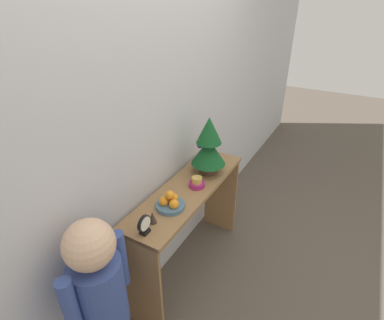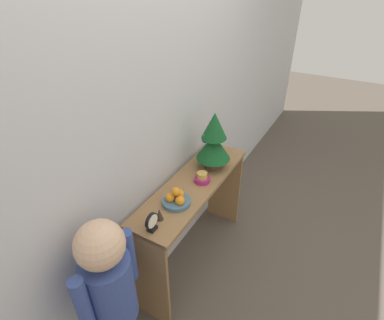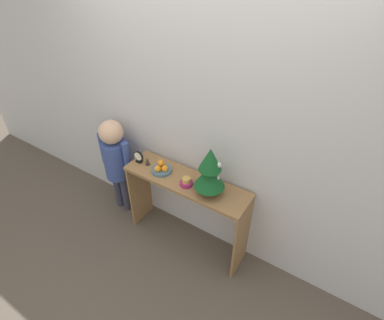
{
  "view_description": "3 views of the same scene",
  "coord_description": "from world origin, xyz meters",
  "px_view_note": "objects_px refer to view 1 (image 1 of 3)",
  "views": [
    {
      "loc": [
        -1.49,
        -0.71,
        1.96
      ],
      "look_at": [
        0.08,
        0.18,
        0.96
      ],
      "focal_mm": 28.0,
      "sensor_mm": 36.0,
      "label": 1
    },
    {
      "loc": [
        -1.48,
        -0.67,
        2.05
      ],
      "look_at": [
        0.03,
        0.19,
        0.95
      ],
      "focal_mm": 28.0,
      "sensor_mm": 36.0,
      "label": 2
    },
    {
      "loc": [
        1.13,
        -1.47,
        2.48
      ],
      "look_at": [
        0.05,
        0.19,
        1.01
      ],
      "focal_mm": 28.0,
      "sensor_mm": 36.0,
      "label": 3
    }
  ],
  "objects_px": {
    "mini_tree": "(209,145)",
    "fruit_bowl": "(170,203)",
    "singing_bowl": "(197,183)",
    "desk_clock": "(144,225)",
    "child_figure": "(99,289)",
    "figurine": "(153,217)"
  },
  "relations": [
    {
      "from": "mini_tree",
      "to": "fruit_bowl",
      "type": "xyz_separation_m",
      "value": [
        -0.5,
        0.01,
        -0.19
      ]
    },
    {
      "from": "singing_bowl",
      "to": "desk_clock",
      "type": "xyz_separation_m",
      "value": [
        -0.55,
        0.03,
        0.03
      ]
    },
    {
      "from": "mini_tree",
      "to": "fruit_bowl",
      "type": "bearing_deg",
      "value": 178.83
    },
    {
      "from": "desk_clock",
      "to": "singing_bowl",
      "type": "bearing_deg",
      "value": -2.95
    },
    {
      "from": "child_figure",
      "to": "mini_tree",
      "type": "bearing_deg",
      "value": -1.67
    },
    {
      "from": "mini_tree",
      "to": "child_figure",
      "type": "xyz_separation_m",
      "value": [
        -1.11,
        0.03,
        -0.32
      ]
    },
    {
      "from": "fruit_bowl",
      "to": "figurine",
      "type": "relative_size",
      "value": 2.26
    },
    {
      "from": "figurine",
      "to": "singing_bowl",
      "type": "bearing_deg",
      "value": -5.15
    },
    {
      "from": "fruit_bowl",
      "to": "figurine",
      "type": "xyz_separation_m",
      "value": [
        -0.17,
        0.01,
        0.0
      ]
    },
    {
      "from": "mini_tree",
      "to": "child_figure",
      "type": "bearing_deg",
      "value": 178.33
    },
    {
      "from": "fruit_bowl",
      "to": "child_figure",
      "type": "bearing_deg",
      "value": 177.92
    },
    {
      "from": "mini_tree",
      "to": "singing_bowl",
      "type": "relative_size",
      "value": 3.96
    },
    {
      "from": "figurine",
      "to": "child_figure",
      "type": "distance_m",
      "value": 0.46
    },
    {
      "from": "singing_bowl",
      "to": "desk_clock",
      "type": "distance_m",
      "value": 0.55
    },
    {
      "from": "mini_tree",
      "to": "figurine",
      "type": "relative_size",
      "value": 5.46
    },
    {
      "from": "singing_bowl",
      "to": "figurine",
      "type": "relative_size",
      "value": 1.38
    },
    {
      "from": "figurine",
      "to": "desk_clock",
      "type": "bearing_deg",
      "value": -172.0
    },
    {
      "from": "fruit_bowl",
      "to": "desk_clock",
      "type": "xyz_separation_m",
      "value": [
        -0.26,
        -0.0,
        0.02
      ]
    },
    {
      "from": "mini_tree",
      "to": "fruit_bowl",
      "type": "relative_size",
      "value": 2.41
    },
    {
      "from": "desk_clock",
      "to": "child_figure",
      "type": "xyz_separation_m",
      "value": [
        -0.35,
        0.03,
        -0.15
      ]
    },
    {
      "from": "singing_bowl",
      "to": "child_figure",
      "type": "bearing_deg",
      "value": 176.6
    },
    {
      "from": "singing_bowl",
      "to": "child_figure",
      "type": "relative_size",
      "value": 0.1
    }
  ]
}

